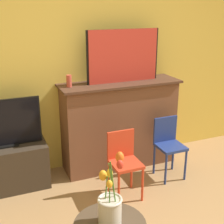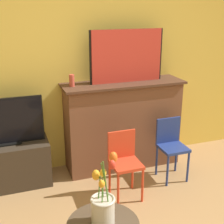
# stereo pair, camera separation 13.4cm
# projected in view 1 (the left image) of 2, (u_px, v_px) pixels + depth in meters

# --- Properties ---
(wall_back) EXTENTS (8.00, 0.06, 2.70)m
(wall_back) POSITION_uv_depth(u_px,v_px,m) (83.00, 52.00, 3.45)
(wall_back) COLOR #EAC651
(wall_back) RESTS_ON ground
(fireplace_mantel) EXTENTS (1.38, 0.43, 1.02)m
(fireplace_mantel) POSITION_uv_depth(u_px,v_px,m) (119.00, 123.00, 3.65)
(fireplace_mantel) COLOR brown
(fireplace_mantel) RESTS_ON ground
(painting) EXTENTS (0.84, 0.03, 0.57)m
(painting) POSITION_uv_depth(u_px,v_px,m) (123.00, 56.00, 3.41)
(painting) COLOR black
(painting) RESTS_ON fireplace_mantel
(mantel_candle) EXTENTS (0.05, 0.05, 0.13)m
(mantel_candle) POSITION_uv_depth(u_px,v_px,m) (69.00, 81.00, 3.26)
(mantel_candle) COLOR #CC4C3D
(mantel_candle) RESTS_ON fireplace_mantel
(tv_stand) EXTENTS (0.85, 0.40, 0.48)m
(tv_stand) POSITION_uv_depth(u_px,v_px,m) (6.00, 167.00, 3.25)
(tv_stand) COLOR #382D23
(tv_stand) RESTS_ON ground
(tv_monitor) EXTENTS (0.80, 0.12, 0.49)m
(tv_monitor) POSITION_uv_depth(u_px,v_px,m) (0.00, 125.00, 3.10)
(tv_monitor) COLOR black
(tv_monitor) RESTS_ON tv_stand
(chair_red) EXTENTS (0.28, 0.28, 0.67)m
(chair_red) POSITION_uv_depth(u_px,v_px,m) (124.00, 159.00, 3.08)
(chair_red) COLOR red
(chair_red) RESTS_ON ground
(chair_blue) EXTENTS (0.28, 0.28, 0.67)m
(chair_blue) POSITION_uv_depth(u_px,v_px,m) (168.00, 142.00, 3.45)
(chair_blue) COLOR navy
(chair_blue) RESTS_ON ground
(vase_tulips) EXTENTS (0.20, 0.17, 0.50)m
(vase_tulips) POSITION_uv_depth(u_px,v_px,m) (110.00, 205.00, 2.06)
(vase_tulips) COLOR beige
(vase_tulips) RESTS_ON side_table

